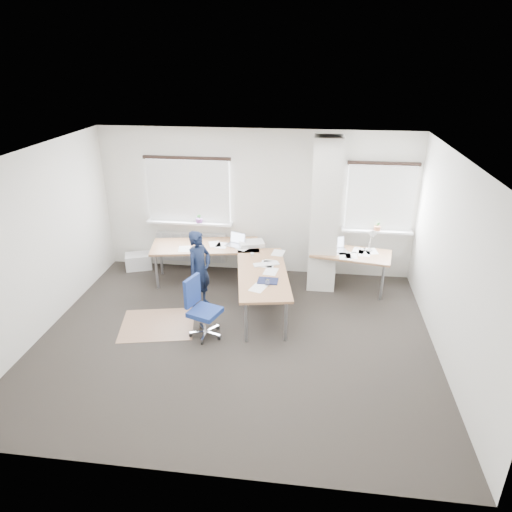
# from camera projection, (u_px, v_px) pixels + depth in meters

# --- Properties ---
(ground) EXTENTS (6.00, 6.00, 0.00)m
(ground) POSITION_uv_depth(u_px,v_px,m) (235.00, 338.00, 7.03)
(ground) COLOR black
(ground) RESTS_ON ground
(room_shell) EXTENTS (6.04, 5.04, 2.82)m
(room_shell) POSITION_uv_depth(u_px,v_px,m) (250.00, 222.00, 6.71)
(room_shell) COLOR silver
(room_shell) RESTS_ON ground
(floor_mat) EXTENTS (1.34, 1.20, 0.01)m
(floor_mat) POSITION_uv_depth(u_px,v_px,m) (158.00, 324.00, 7.39)
(floor_mat) COLOR #956C51
(floor_mat) RESTS_ON ground
(white_crate) EXTENTS (0.60, 0.51, 0.31)m
(white_crate) POSITION_uv_depth(u_px,v_px,m) (139.00, 261.00, 9.28)
(white_crate) COLOR white
(white_crate) RESTS_ON ground
(desk_main) EXTENTS (2.82, 2.63, 0.96)m
(desk_main) POSITION_uv_depth(u_px,v_px,m) (235.00, 259.00, 8.05)
(desk_main) COLOR brown
(desk_main) RESTS_ON ground
(desk_side) EXTENTS (1.50, 0.93, 1.22)m
(desk_side) POSITION_uv_depth(u_px,v_px,m) (351.00, 255.00, 8.25)
(desk_side) COLOR brown
(desk_side) RESTS_ON ground
(task_chair) EXTENTS (0.56, 0.54, 0.97)m
(task_chair) POSITION_uv_depth(u_px,v_px,m) (203.00, 320.00, 7.00)
(task_chair) COLOR navy
(task_chair) RESTS_ON ground
(person) EXTENTS (0.53, 0.60, 1.39)m
(person) POSITION_uv_depth(u_px,v_px,m) (199.00, 270.00, 7.66)
(person) COLOR black
(person) RESTS_ON ground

